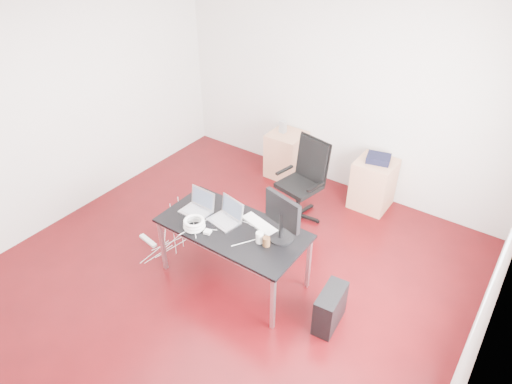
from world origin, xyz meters
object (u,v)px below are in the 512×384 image
Objects in this scene: filing_cabinet_left at (286,155)px; pc_tower at (330,308)px; office_chair at (304,177)px; filing_cabinet_right at (373,184)px; desk at (233,231)px.

filing_cabinet_left reaches higher than pc_tower.
filing_cabinet_right is at bearing 59.51° from office_chair.
office_chair reaches higher than filing_cabinet_right.
filing_cabinet_left and filing_cabinet_right have the same top height.
desk is 3.56× the size of pc_tower.
desk reaches higher than filing_cabinet_left.
filing_cabinet_right is at bearing 0.00° from filing_cabinet_left.
filing_cabinet_left is at bearing 180.00° from filing_cabinet_right.
desk is at bearing -78.96° from office_chair.
desk is at bearing -107.36° from filing_cabinet_right.
office_chair is 1.54× the size of filing_cabinet_left.
desk is at bearing 176.46° from pc_tower.
filing_cabinet_right is at bearing 97.89° from pc_tower.
pc_tower is (1.19, 0.03, -0.46)m from desk.
filing_cabinet_left is 1.40m from filing_cabinet_right.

